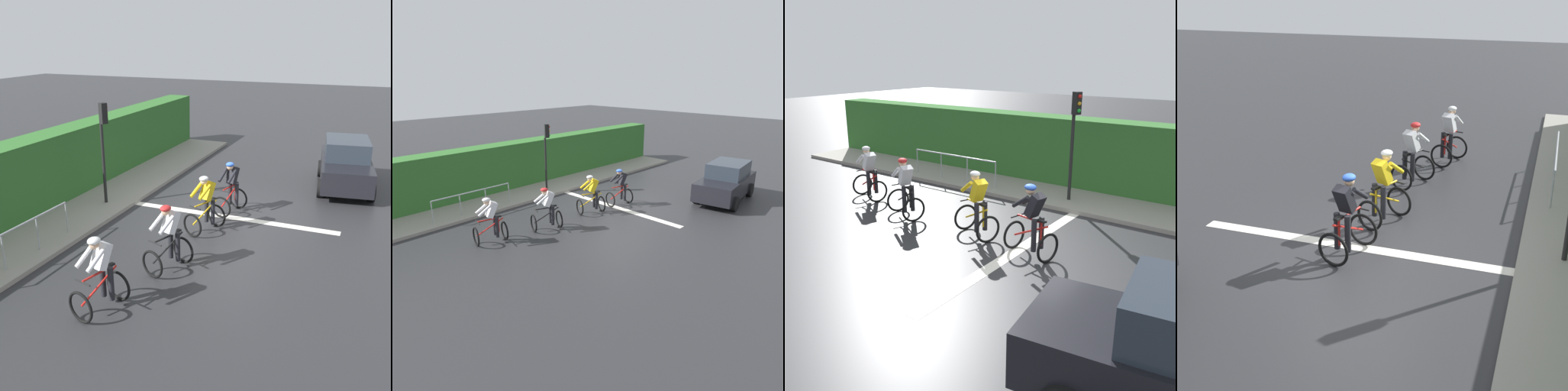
# 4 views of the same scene
# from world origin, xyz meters

# --- Properties ---
(ground_plane) EXTENTS (80.00, 80.00, 0.00)m
(ground_plane) POSITION_xyz_m (0.00, 0.00, 0.00)
(ground_plane) COLOR #28282B
(sidewalk_kerb) EXTENTS (2.80, 21.86, 0.12)m
(sidewalk_kerb) POSITION_xyz_m (4.44, 2.00, 0.06)
(sidewalk_kerb) COLOR gray
(sidewalk_kerb) RESTS_ON ground
(stone_wall_low) EXTENTS (0.44, 21.86, 0.47)m
(stone_wall_low) POSITION_xyz_m (5.34, 2.00, 0.23)
(stone_wall_low) COLOR tan
(stone_wall_low) RESTS_ON ground
(hedge_wall) EXTENTS (1.10, 21.86, 2.35)m
(hedge_wall) POSITION_xyz_m (5.64, 2.00, 1.17)
(hedge_wall) COLOR #2D6628
(hedge_wall) RESTS_ON ground
(road_marking_stop_line) EXTENTS (7.00, 0.30, 0.01)m
(road_marking_stop_line) POSITION_xyz_m (0.00, 0.35, 0.00)
(road_marking_stop_line) COLOR silver
(road_marking_stop_line) RESTS_ON ground
(cyclist_lead) EXTENTS (0.92, 1.21, 1.66)m
(cyclist_lead) POSITION_xyz_m (0.61, 6.15, 0.80)
(cyclist_lead) COLOR black
(cyclist_lead) RESTS_ON ground
(cyclist_second) EXTENTS (1.01, 1.25, 1.66)m
(cyclist_second) POSITION_xyz_m (0.09, 4.05, 0.80)
(cyclist_second) COLOR black
(cyclist_second) RESTS_ON ground
(cyclist_mid) EXTENTS (1.02, 1.25, 1.66)m
(cyclist_mid) POSITION_xyz_m (0.11, 1.60, 0.80)
(cyclist_mid) COLOR black
(cyclist_mid) RESTS_ON ground
(cyclist_fourth) EXTENTS (0.90, 1.20, 1.66)m
(cyclist_fourth) POSITION_xyz_m (-0.09, -0.05, 0.80)
(cyclist_fourth) COLOR black
(cyclist_fourth) RESTS_ON ground
(car_black) EXTENTS (2.30, 4.29, 1.76)m
(car_black) POSITION_xyz_m (-3.13, -4.06, 0.87)
(car_black) COLOR black
(car_black) RESTS_ON ground
(traffic_light_near_crossing) EXTENTS (0.27, 0.29, 3.34)m
(traffic_light_near_crossing) POSITION_xyz_m (3.85, 0.87, 2.22)
(traffic_light_near_crossing) COLOR black
(traffic_light_near_crossing) RESTS_ON ground
(pedestrian_railing_kerbside) EXTENTS (0.06, 3.56, 1.03)m
(pedestrian_railing_kerbside) POSITION_xyz_m (3.54, 5.16, 0.79)
(pedestrian_railing_kerbside) COLOR #999EA3
(pedestrian_railing_kerbside) RESTS_ON ground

